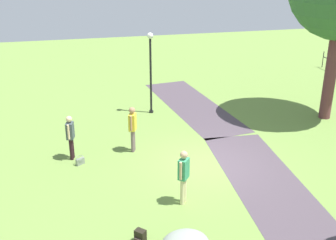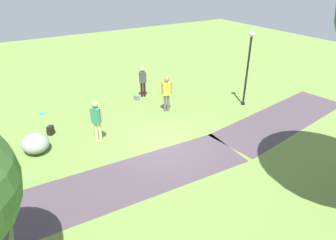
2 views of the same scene
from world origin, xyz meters
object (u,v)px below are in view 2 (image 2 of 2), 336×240
Objects in this scene: passerby_on_path at (97,119)px; lawn_boulder at (35,143)px; lamp_post at (248,61)px; frisbee_on_grass at (42,114)px; man_near_boulder at (167,92)px; backpack_by_boulder at (50,130)px; woman_with_handbag at (143,80)px; handbag_on_grass at (137,98)px.

lawn_boulder is at bearing -14.00° from passerby_on_path.
lamp_post reaches higher than frisbee_on_grass.
lamp_post reaches higher than man_near_boulder.
lamp_post is at bearing 167.09° from backpack_by_boulder.
man_near_boulder is at bearing 172.97° from backpack_by_boulder.
frisbee_on_grass is at bearing -91.69° from backpack_by_boulder.
lawn_boulder is at bearing 3.18° from man_near_boulder.
lamp_post is 2.24× the size of woman_with_handbag.
handbag_on_grass is 4.88m from frisbee_on_grass.
backpack_by_boulder is (5.40, 1.64, -0.80)m from woman_with_handbag.
handbag_on_grass is 1.40× the size of frisbee_on_grass.
man_near_boulder reaches higher than woman_with_handbag.
passerby_on_path is 4.45× the size of backpack_by_boulder.
lamp_post is 4.33m from man_near_boulder.
woman_with_handbag is 5.01m from passerby_on_path.
man_near_boulder is 4.51× the size of backpack_by_boulder.
lamp_post reaches higher than backpack_by_boulder.
man_near_boulder reaches higher than passerby_on_path.
frisbee_on_grass is at bearing -11.56° from handbag_on_grass.
man_near_boulder is 4.77× the size of handbag_on_grass.
handbag_on_grass is (4.53, -3.52, -2.20)m from lamp_post.
lawn_boulder is 1.30m from backpack_by_boulder.
backpack_by_boulder is at bearing -127.03° from lawn_boulder.
man_near_boulder reaches higher than frisbee_on_grass.
lawn_boulder reaches higher than handbag_on_grass.
lamp_post is at bearing 154.19° from frisbee_on_grass.
man_near_boulder is 6.32m from frisbee_on_grass.
lawn_boulder reaches higher than backpack_by_boulder.
lawn_boulder is 6.12m from handbag_on_grass.
man_near_boulder is at bearing 150.87° from frisbee_on_grass.
man_near_boulder is 6.70× the size of frisbee_on_grass.
lawn_boulder is 3.45× the size of handbag_on_grass.
lawn_boulder is at bearing -6.30° from lamp_post.
frisbee_on_grass is (4.78, -0.98, -0.13)m from handbag_on_grass.
lawn_boulder is 2.54m from passerby_on_path.
man_near_boulder is at bearing -20.82° from lamp_post.
frisbee_on_grass is at bearing -7.65° from woman_with_handbag.
lawn_boulder reaches higher than frisbee_on_grass.
lamp_post is 10.08× the size of handbag_on_grass.
handbag_on_grass is (0.66, -2.05, -0.92)m from man_near_boulder.
backpack_by_boulder is at bearing 16.87° from woman_with_handbag.
passerby_on_path reaches higher than frisbee_on_grass.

